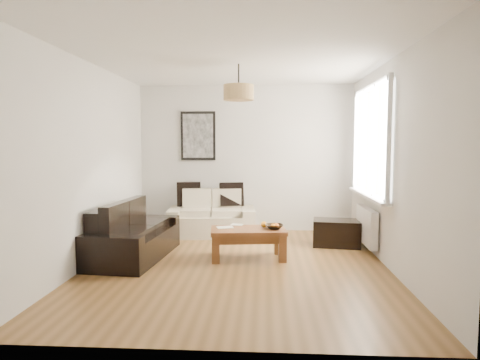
# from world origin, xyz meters

# --- Properties ---
(floor) EXTENTS (4.50, 4.50, 0.00)m
(floor) POSITION_xyz_m (0.00, 0.00, 0.00)
(floor) COLOR brown
(floor) RESTS_ON ground
(ceiling) EXTENTS (3.80, 4.50, 0.00)m
(ceiling) POSITION_xyz_m (0.00, 0.00, 2.60)
(ceiling) COLOR white
(ceiling) RESTS_ON floor
(wall_back) EXTENTS (3.80, 0.04, 2.60)m
(wall_back) POSITION_xyz_m (0.00, 2.25, 1.30)
(wall_back) COLOR silver
(wall_back) RESTS_ON floor
(wall_front) EXTENTS (3.80, 0.04, 2.60)m
(wall_front) POSITION_xyz_m (0.00, -2.25, 1.30)
(wall_front) COLOR silver
(wall_front) RESTS_ON floor
(wall_left) EXTENTS (0.04, 4.50, 2.60)m
(wall_left) POSITION_xyz_m (-1.90, 0.00, 1.30)
(wall_left) COLOR silver
(wall_left) RESTS_ON floor
(wall_right) EXTENTS (0.04, 4.50, 2.60)m
(wall_right) POSITION_xyz_m (1.90, 0.00, 1.30)
(wall_right) COLOR silver
(wall_right) RESTS_ON floor
(window_bay) EXTENTS (0.14, 1.90, 1.60)m
(window_bay) POSITION_xyz_m (1.86, 0.80, 1.60)
(window_bay) COLOR white
(window_bay) RESTS_ON wall_right
(radiator) EXTENTS (0.10, 0.90, 0.52)m
(radiator) POSITION_xyz_m (1.82, 0.80, 0.38)
(radiator) COLOR white
(radiator) RESTS_ON wall_right
(poster) EXTENTS (0.62, 0.04, 0.87)m
(poster) POSITION_xyz_m (-0.85, 2.22, 1.70)
(poster) COLOR black
(poster) RESTS_ON wall_back
(pendant_shade) EXTENTS (0.40, 0.40, 0.20)m
(pendant_shade) POSITION_xyz_m (0.00, 0.30, 2.23)
(pendant_shade) COLOR tan
(pendant_shade) RESTS_ON ceiling
(loveseat_cream) EXTENTS (1.51, 0.91, 0.72)m
(loveseat_cream) POSITION_xyz_m (-0.56, 1.78, 0.36)
(loveseat_cream) COLOR #B9AE95
(loveseat_cream) RESTS_ON floor
(sofa_leather) EXTENTS (0.93, 1.69, 0.71)m
(sofa_leather) POSITION_xyz_m (-1.43, 0.27, 0.35)
(sofa_leather) COLOR black
(sofa_leather) RESTS_ON floor
(coffee_table) EXTENTS (1.06, 0.66, 0.41)m
(coffee_table) POSITION_xyz_m (0.13, 0.33, 0.21)
(coffee_table) COLOR brown
(coffee_table) RESTS_ON floor
(ottoman) EXTENTS (0.75, 0.54, 0.40)m
(ottoman) POSITION_xyz_m (1.45, 1.12, 0.20)
(ottoman) COLOR black
(ottoman) RESTS_ON floor
(cushion_left) EXTENTS (0.43, 0.22, 0.41)m
(cushion_left) POSITION_xyz_m (-0.98, 1.96, 0.68)
(cushion_left) COLOR black
(cushion_left) RESTS_ON loveseat_cream
(cushion_right) EXTENTS (0.43, 0.21, 0.41)m
(cushion_right) POSITION_xyz_m (-0.23, 1.96, 0.68)
(cushion_right) COLOR black
(cushion_right) RESTS_ON loveseat_cream
(fruit_bowl) EXTENTS (0.27, 0.27, 0.06)m
(fruit_bowl) POSITION_xyz_m (0.48, 0.34, 0.44)
(fruit_bowl) COLOR black
(fruit_bowl) RESTS_ON coffee_table
(orange_a) EXTENTS (0.06, 0.06, 0.06)m
(orange_a) POSITION_xyz_m (0.46, 0.35, 0.45)
(orange_a) COLOR orange
(orange_a) RESTS_ON fruit_bowl
(orange_b) EXTENTS (0.09, 0.09, 0.07)m
(orange_b) POSITION_xyz_m (0.51, 0.37, 0.45)
(orange_b) COLOR orange
(orange_b) RESTS_ON fruit_bowl
(orange_c) EXTENTS (0.09, 0.09, 0.08)m
(orange_c) POSITION_xyz_m (0.34, 0.43, 0.45)
(orange_c) COLOR orange
(orange_c) RESTS_ON fruit_bowl
(papers) EXTENTS (0.26, 0.21, 0.01)m
(papers) POSITION_xyz_m (-0.19, 0.39, 0.42)
(papers) COLOR white
(papers) RESTS_ON coffee_table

